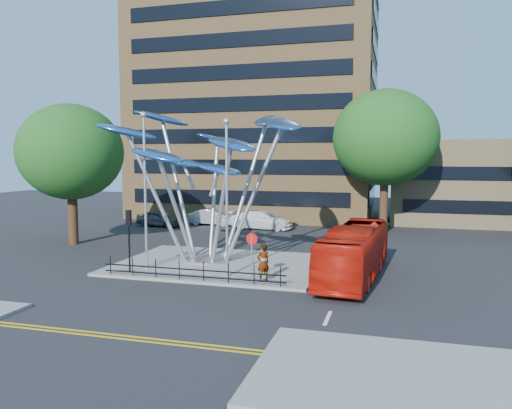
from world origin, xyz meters
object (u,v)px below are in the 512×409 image
(leaf_sculpture, at_px, (206,150))
(traffic_light_island, at_px, (129,227))
(pedestrian, at_px, (263,263))
(parked_car_mid, at_px, (213,217))
(parked_car_right, at_px, (262,220))
(parked_car_left, at_px, (160,218))
(tree_right, at_px, (385,138))
(red_bus, at_px, (354,252))
(tree_left, at_px, (71,152))
(street_lamp_right, at_px, (227,183))
(no_entry_sign_island, at_px, (252,248))
(street_lamp_left, at_px, (145,177))

(leaf_sculpture, bearing_deg, traffic_light_island, -125.04)
(traffic_light_island, relative_size, pedestrian, 1.78)
(parked_car_mid, distance_m, parked_car_right, 5.20)
(traffic_light_island, xyz_separation_m, parked_car_left, (-7.14, 17.78, -1.87))
(tree_right, xyz_separation_m, parked_car_left, (-20.14, -1.72, -7.29))
(tree_right, xyz_separation_m, leaf_sculpture, (-10.07, -15.32, -1.16))
(pedestrian, bearing_deg, parked_car_left, -93.73)
(red_bus, height_order, parked_car_right, red_bus)
(parked_car_right, bearing_deg, tree_left, 138.94)
(tree_left, bearing_deg, street_lamp_right, -25.77)
(street_lamp_right, distance_m, no_entry_sign_island, 3.64)
(tree_left, height_order, parked_car_right, tree_left)
(no_entry_sign_island, height_order, red_bus, red_bus)
(leaf_sculpture, height_order, traffic_light_island, leaf_sculpture)
(street_lamp_left, bearing_deg, parked_car_left, 114.48)
(tree_left, height_order, pedestrian, tree_left)
(leaf_sculpture, relative_size, no_entry_sign_island, 5.19)
(leaf_sculpture, distance_m, parked_car_right, 15.79)
(tree_left, relative_size, parked_car_left, 2.35)
(tree_left, distance_m, red_bus, 22.21)
(tree_right, bearing_deg, tree_left, -151.39)
(no_entry_sign_island, height_order, parked_car_left, no_entry_sign_island)
(parked_car_left, relative_size, parked_car_right, 0.78)
(street_lamp_right, height_order, traffic_light_island, street_lamp_right)
(leaf_sculpture, height_order, red_bus, leaf_sculpture)
(traffic_light_island, bearing_deg, parked_car_right, 82.62)
(tree_right, xyz_separation_m, red_bus, (-1.04, -17.00, -6.63))
(street_lamp_left, distance_m, no_entry_sign_island, 7.47)
(pedestrian, bearing_deg, parked_car_mid, -106.18)
(pedestrian, xyz_separation_m, parked_car_right, (-5.18, 18.75, -0.29))
(traffic_light_island, bearing_deg, pedestrian, 0.00)
(red_bus, relative_size, parked_car_right, 1.79)
(parked_car_left, bearing_deg, red_bus, -121.42)
(parked_car_left, bearing_deg, street_lamp_left, -148.29)
(street_lamp_left, bearing_deg, red_bus, 7.48)
(parked_car_left, distance_m, parked_car_right, 9.62)
(leaf_sculpture, bearing_deg, street_lamp_right, -55.09)
(no_entry_sign_island, bearing_deg, tree_left, 154.93)
(red_bus, bearing_deg, parked_car_mid, 134.99)
(street_lamp_right, height_order, red_bus, street_lamp_right)
(tree_right, height_order, red_bus, tree_right)
(street_lamp_left, distance_m, red_bus, 12.22)
(traffic_light_island, distance_m, parked_car_left, 19.25)
(traffic_light_island, distance_m, pedestrian, 7.75)
(street_lamp_right, relative_size, parked_car_right, 1.47)
(tree_left, xyz_separation_m, parked_car_right, (11.43, 11.25, -5.97))
(street_lamp_right, relative_size, parked_car_mid, 1.79)
(tree_right, xyz_separation_m, street_lamp_left, (-12.50, -18.50, -2.68))
(traffic_light_island, relative_size, parked_car_mid, 0.74)
(traffic_light_island, height_order, no_entry_sign_island, traffic_light_island)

